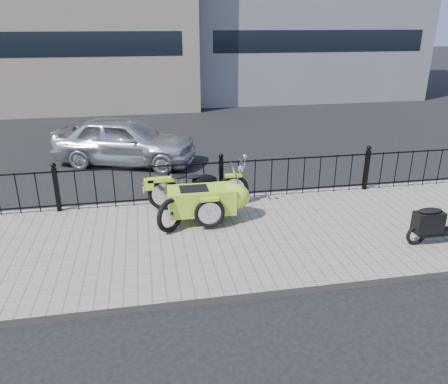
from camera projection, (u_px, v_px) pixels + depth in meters
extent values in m
plane|color=black|center=(233.00, 229.00, 8.76)|extent=(120.00, 120.00, 0.00)
cube|color=gray|center=(238.00, 237.00, 8.28)|extent=(30.00, 3.80, 0.12)
cube|color=gray|center=(220.00, 199.00, 10.06)|extent=(30.00, 0.10, 0.12)
cylinder|color=black|center=(221.00, 163.00, 9.59)|extent=(14.00, 0.04, 0.04)
cylinder|color=black|center=(221.00, 194.00, 9.86)|extent=(14.00, 0.04, 0.04)
cube|color=black|center=(57.00, 190.00, 9.13)|extent=(0.09, 0.09, 0.96)
sphere|color=black|center=(53.00, 165.00, 8.93)|extent=(0.11, 0.11, 0.11)
cube|color=black|center=(221.00, 179.00, 9.73)|extent=(0.09, 0.09, 0.96)
sphere|color=black|center=(221.00, 156.00, 9.54)|extent=(0.11, 0.11, 0.11)
cube|color=black|center=(366.00, 170.00, 10.34)|extent=(0.09, 0.09, 0.96)
sphere|color=black|center=(369.00, 148.00, 10.14)|extent=(0.11, 0.11, 0.11)
cube|color=black|center=(28.00, 45.00, 17.63)|extent=(12.50, 0.06, 1.00)
cube|color=black|center=(321.00, 41.00, 20.78)|extent=(10.50, 0.06, 1.00)
torus|color=black|center=(233.00, 190.00, 9.50)|extent=(0.69, 0.09, 0.69)
torus|color=black|center=(164.00, 195.00, 9.24)|extent=(0.69, 0.09, 0.69)
torus|color=black|center=(210.00, 213.00, 8.33)|extent=(0.60, 0.08, 0.60)
cube|color=gray|center=(199.00, 191.00, 9.36)|extent=(0.34, 0.22, 0.24)
cylinder|color=black|center=(199.00, 194.00, 9.39)|extent=(1.40, 0.04, 0.04)
ellipsoid|color=black|center=(204.00, 180.00, 9.29)|extent=(0.54, 0.29, 0.26)
cylinder|color=silver|center=(242.00, 162.00, 9.30)|extent=(0.03, 0.56, 0.03)
cylinder|color=silver|center=(236.00, 176.00, 9.39)|extent=(0.25, 0.04, 0.59)
sphere|color=silver|center=(241.00, 168.00, 9.35)|extent=(0.15, 0.15, 0.15)
cube|color=#AFE32A|center=(233.00, 176.00, 9.38)|extent=(0.36, 0.12, 0.06)
cube|color=#AFE32A|center=(161.00, 180.00, 9.11)|extent=(0.55, 0.16, 0.08)
ellipsoid|color=black|center=(194.00, 177.00, 9.22)|extent=(0.31, 0.22, 0.08)
ellipsoid|color=black|center=(179.00, 177.00, 9.16)|extent=(0.31, 0.22, 0.08)
sphere|color=red|center=(144.00, 183.00, 9.07)|extent=(0.07, 0.07, 0.07)
cube|color=yellow|center=(144.00, 190.00, 9.22)|extent=(0.02, 0.14, 0.10)
cube|color=#AFE32A|center=(202.00, 200.00, 8.63)|extent=(1.30, 0.62, 0.50)
ellipsoid|color=#AFE32A|center=(234.00, 197.00, 8.73)|extent=(0.65, 0.60, 0.54)
cube|color=black|center=(194.00, 190.00, 8.52)|extent=(0.55, 0.43, 0.06)
cube|color=#AFE32A|center=(209.00, 199.00, 8.23)|extent=(0.34, 0.11, 0.06)
torus|color=black|center=(416.00, 235.00, 7.83)|extent=(0.39, 0.07, 0.39)
cube|color=black|center=(443.00, 232.00, 7.91)|extent=(0.96, 0.21, 0.10)
cube|color=black|center=(428.00, 222.00, 7.78)|extent=(0.53, 0.25, 0.38)
ellipsoid|color=black|center=(430.00, 211.00, 7.70)|extent=(0.45, 0.22, 0.09)
torus|color=black|center=(170.00, 215.00, 8.27)|extent=(0.58, 0.52, 0.68)
imported|color=silver|center=(125.00, 141.00, 12.51)|extent=(4.36, 2.92, 1.38)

